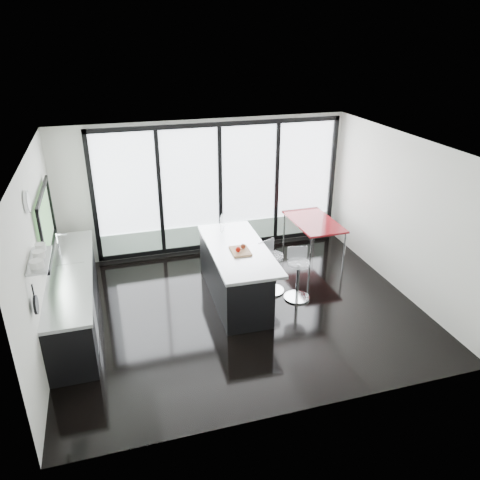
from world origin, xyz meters
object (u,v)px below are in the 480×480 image
object	(u,v)px
bar_stool_near	(298,280)
bar_stool_far	(272,273)
island	(234,272)
red_table	(313,238)

from	to	relation	value
bar_stool_near	bar_stool_far	world-z (taller)	bar_stool_far
island	bar_stool_far	size ratio (longest dim) A/B	3.16
bar_stool_near	red_table	size ratio (longest dim) A/B	0.50
island	bar_stool_far	distance (m)	0.71
island	bar_stool_near	distance (m)	1.14
bar_stool_near	red_table	bearing A→B (deg)	68.27
bar_stool_far	red_table	bearing A→B (deg)	18.43
island	red_table	distance (m)	2.36
bar_stool_far	red_table	size ratio (longest dim) A/B	0.51
red_table	island	bearing A→B (deg)	-150.45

